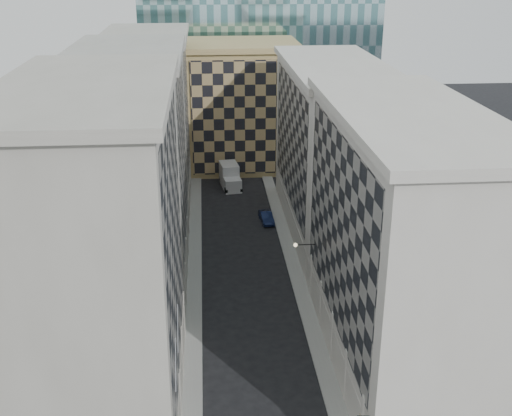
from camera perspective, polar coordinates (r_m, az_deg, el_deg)
sidewalk_west at (r=66.23m, az=-5.49°, el=-6.18°), size 1.50×100.00×0.15m
sidewalk_east at (r=66.82m, az=3.59°, el=-5.86°), size 1.50×100.00×0.15m
bldg_left_a at (r=44.54m, az=-13.51°, el=-4.39°), size 10.80×22.80×23.70m
bldg_left_b at (r=65.02m, az=-10.80°, el=3.75°), size 10.80×22.80×22.70m
bldg_left_c at (r=86.25m, az=-9.39°, el=7.94°), size 10.80×22.80×21.70m
bldg_right_a at (r=50.36m, az=12.62°, el=-3.04°), size 10.80×26.80×20.70m
bldg_right_b at (r=75.09m, az=6.77°, el=5.24°), size 10.80×28.80×19.70m
tan_block at (r=98.99m, az=-1.26°, el=9.17°), size 16.80×14.80×18.80m
flagpoles_left at (r=41.56m, az=-7.07°, el=-12.02°), size 0.10×6.33×2.33m
bracket_lamp at (r=58.67m, az=3.70°, el=-3.30°), size 1.98×0.36×0.36m
box_truck at (r=90.98m, az=-2.33°, el=2.75°), size 3.11×6.12×3.22m
dark_car at (r=79.03m, az=0.92°, el=-0.83°), size 1.75×4.09×1.31m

